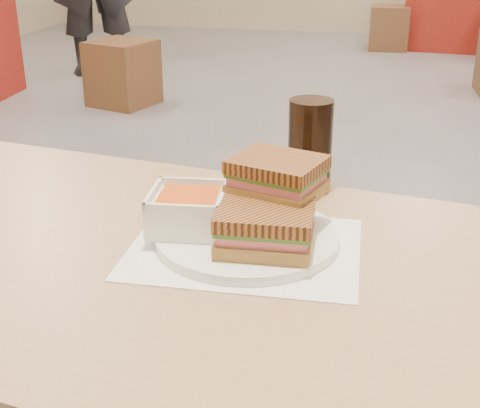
% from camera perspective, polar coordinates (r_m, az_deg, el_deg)
% --- Properties ---
extents(main_table, '(1.28, 0.85, 0.75)m').
position_cam_1_polar(main_table, '(1.06, -8.82, -9.25)').
color(main_table, tan).
rests_on(main_table, ground).
extents(tray_liner, '(0.35, 0.28, 0.00)m').
position_cam_1_polar(tray_liner, '(0.98, 0.41, -3.82)').
color(tray_liner, white).
rests_on(tray_liner, main_table).
extents(plate, '(0.28, 0.28, 0.01)m').
position_cam_1_polar(plate, '(1.00, 0.61, -2.82)').
color(plate, white).
rests_on(plate, tray_liner).
extents(soup_bowl, '(0.12, 0.12, 0.06)m').
position_cam_1_polar(soup_bowl, '(1.00, -4.46, -0.63)').
color(soup_bowl, white).
rests_on(soup_bowl, plate).
extents(panini_lower, '(0.14, 0.12, 0.06)m').
position_cam_1_polar(panini_lower, '(0.94, 2.19, -2.03)').
color(panini_lower, olive).
rests_on(panini_lower, plate).
extents(panini_upper, '(0.15, 0.14, 0.06)m').
position_cam_1_polar(panini_upper, '(0.99, 3.21, 2.38)').
color(panini_upper, olive).
rests_on(panini_upper, panini_lower).
extents(cola_glass, '(0.08, 0.08, 0.17)m').
position_cam_1_polar(cola_glass, '(1.17, 6.02, 4.97)').
color(cola_glass, black).
rests_on(cola_glass, main_table).
extents(bg_table_2, '(0.84, 0.84, 0.69)m').
position_cam_1_polar(bg_table_2, '(7.26, 17.39, 15.42)').
color(bg_table_2, maroon).
rests_on(bg_table_2, ground).
extents(bg_chair_0r, '(0.49, 0.49, 0.44)m').
position_cam_1_polar(bg_chair_0r, '(4.77, -10.04, 11.00)').
color(bg_chair_0r, brown).
rests_on(bg_chair_0r, ground).
extents(bg_chair_2l, '(0.39, 0.39, 0.42)m').
position_cam_1_polar(bg_chair_2l, '(7.00, 12.65, 14.54)').
color(bg_chair_2l, brown).
rests_on(bg_chair_2l, ground).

